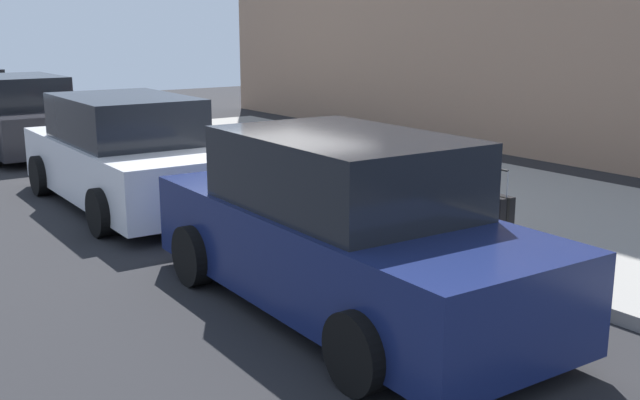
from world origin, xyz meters
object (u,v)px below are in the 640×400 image
(suitcase_silver_5, at_px, (361,185))
(bollard_post, at_px, (263,158))
(suitcase_black_0, at_px, (493,219))
(suitcase_black_7, at_px, (318,169))
(suitcase_teal_4, at_px, (379,188))
(parked_car_white_1, at_px, (126,155))
(suitcase_olive_1, at_px, (456,213))
(suitcase_navy_6, at_px, (333,178))
(parked_car_charcoal_2, at_px, (19,117))
(suitcase_red_2, at_px, (428,203))
(suitcase_maroon_3, at_px, (401,199))
(parked_car_navy_0, at_px, (342,230))
(fire_hydrant, at_px, (285,157))

(suitcase_silver_5, bearing_deg, bollard_post, 4.90)
(suitcase_black_0, height_order, suitcase_black_7, suitcase_black_0)
(suitcase_silver_5, bearing_deg, suitcase_teal_4, 171.85)
(suitcase_black_7, bearing_deg, suitcase_silver_5, 179.78)
(suitcase_silver_5, relative_size, parked_car_white_1, 0.17)
(suitcase_olive_1, height_order, suitcase_black_7, suitcase_black_7)
(suitcase_navy_6, bearing_deg, parked_car_charcoal_2, 17.23)
(suitcase_silver_5, distance_m, suitcase_navy_6, 0.54)
(suitcase_teal_4, bearing_deg, suitcase_navy_6, 2.46)
(suitcase_red_2, bearing_deg, bollard_post, 2.07)
(suitcase_silver_5, xyz_separation_m, suitcase_navy_6, (0.53, 0.11, 0.02))
(suitcase_red_2, bearing_deg, parked_car_charcoal_2, 14.18)
(suitcase_silver_5, xyz_separation_m, bollard_post, (2.37, 0.20, 0.07))
(suitcase_teal_4, xyz_separation_m, bollard_post, (2.86, 0.13, 0.02))
(suitcase_black_0, distance_m, suitcase_olive_1, 0.55)
(suitcase_navy_6, bearing_deg, suitcase_black_7, -12.19)
(suitcase_red_2, relative_size, suitcase_maroon_3, 1.16)
(suitcase_teal_4, xyz_separation_m, parked_car_navy_0, (-2.39, 2.49, 0.33))
(suitcase_maroon_3, relative_size, suitcase_teal_4, 1.03)
(suitcase_maroon_3, height_order, suitcase_black_7, suitcase_black_7)
(suitcase_silver_5, relative_size, fire_hydrant, 1.02)
(suitcase_black_7, relative_size, parked_car_navy_0, 0.19)
(suitcase_navy_6, bearing_deg, fire_hydrant, -2.55)
(suitcase_teal_4, height_order, suitcase_black_7, suitcase_black_7)
(parked_car_white_1, relative_size, parked_car_charcoal_2, 1.07)
(suitcase_black_7, height_order, bollard_post, suitcase_black_7)
(suitcase_black_0, relative_size, suitcase_navy_6, 1.06)
(suitcase_olive_1, distance_m, parked_car_navy_0, 2.70)
(suitcase_black_0, relative_size, fire_hydrant, 1.16)
(fire_hydrant, distance_m, bollard_post, 0.48)
(suitcase_black_0, relative_size, suitcase_silver_5, 1.13)
(suitcase_red_2, distance_m, fire_hydrant, 3.37)
(suitcase_maroon_3, bearing_deg, parked_car_charcoal_2, 14.51)
(parked_car_navy_0, relative_size, parked_car_white_1, 0.98)
(suitcase_red_2, bearing_deg, suitcase_teal_4, 0.36)
(suitcase_red_2, bearing_deg, parked_car_navy_0, 119.70)
(parked_car_white_1, distance_m, parked_car_charcoal_2, 5.97)
(suitcase_olive_1, relative_size, suitcase_navy_6, 0.84)
(suitcase_red_2, relative_size, suitcase_silver_5, 1.03)
(fire_hydrant, distance_m, parked_car_charcoal_2, 6.96)
(suitcase_teal_4, height_order, parked_car_charcoal_2, parked_car_charcoal_2)
(suitcase_red_2, bearing_deg, fire_hydrant, -0.19)
(fire_hydrant, bearing_deg, suitcase_black_7, -176.06)
(suitcase_navy_6, bearing_deg, suitcase_red_2, -178.56)
(parked_car_navy_0, bearing_deg, fire_hydrant, -27.58)
(suitcase_teal_4, distance_m, suitcase_black_7, 1.58)
(suitcase_red_2, height_order, suitcase_black_7, suitcase_black_7)
(suitcase_red_2, xyz_separation_m, parked_car_charcoal_2, (9.86, 2.49, 0.32))
(suitcase_olive_1, height_order, suitcase_red_2, suitcase_red_2)
(suitcase_black_7, bearing_deg, parked_car_charcoal_2, 19.27)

